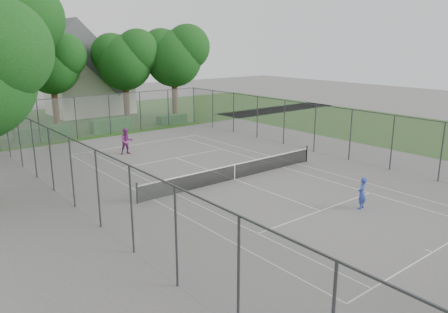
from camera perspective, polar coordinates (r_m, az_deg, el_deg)
ground at (r=25.85m, az=1.39°, el=-3.01°), size 120.00×120.00×0.00m
grass_far at (r=48.18m, az=-19.03°, el=4.50°), size 60.00×20.00×0.00m
grass_right at (r=43.04m, az=24.42°, el=2.85°), size 16.00×40.00×0.00m
court_markings at (r=25.85m, az=1.39°, el=-3.00°), size 11.03×23.83×0.01m
tennis_net at (r=25.70m, az=1.40°, el=-1.93°), size 12.87×0.10×1.10m
perimeter_fence at (r=25.36m, az=1.42°, el=0.89°), size 18.08×34.08×3.52m
tree_far_left at (r=42.23m, az=-26.65°, el=14.64°), size 9.03×8.25×12.98m
tree_far_midleft at (r=46.06m, az=-21.53°, el=11.41°), size 6.10×5.57×8.77m
tree_far_midright at (r=46.27m, az=-12.80°, el=12.44°), size 6.41×5.85×9.22m
tree_far_right at (r=47.21m, az=-6.46°, el=13.19°), size 6.78×6.19×9.75m
hedge_left at (r=39.30m, az=-22.59°, el=2.80°), size 4.23×1.27×1.06m
hedge_mid at (r=40.99m, az=-14.50°, el=4.00°), size 3.73×1.07×1.17m
hedge_right at (r=43.91m, az=-6.81°, el=4.86°), size 2.94×1.08×0.88m
house at (r=51.85m, az=-17.28°, el=9.95°), size 8.29×6.43×10.33m
girl_player at (r=22.20m, az=17.57°, el=-4.58°), size 0.65×0.51×1.58m
woman_player at (r=32.25m, az=-12.61°, el=1.95°), size 1.05×0.89×1.89m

